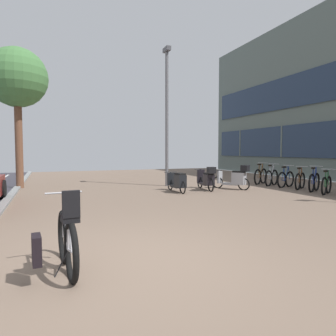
# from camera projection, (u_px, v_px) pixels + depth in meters

# --- Properties ---
(ground) EXTENTS (21.00, 40.00, 0.13)m
(ground) POSITION_uv_depth(u_px,v_px,m) (229.00, 250.00, 4.77)
(ground) COLOR #27232D
(bicycle_foreground) EXTENTS (0.64, 1.46, 1.12)m
(bicycle_foreground) POSITION_uv_depth(u_px,v_px,m) (65.00, 241.00, 3.84)
(bicycle_foreground) COLOR black
(bicycle_foreground) RESTS_ON ground
(bicycle_rack_02) EXTENTS (1.16, 0.63, 0.93)m
(bicycle_rack_02) POSITION_uv_depth(u_px,v_px,m) (326.00, 185.00, 10.79)
(bicycle_rack_02) COLOR black
(bicycle_rack_02) RESTS_ON ground
(bicycle_rack_03) EXTENTS (1.26, 0.69, 1.01)m
(bicycle_rack_03) POSITION_uv_depth(u_px,v_px,m) (314.00, 182.00, 11.54)
(bicycle_rack_03) COLOR black
(bicycle_rack_03) RESTS_ON ground
(bicycle_rack_04) EXTENTS (1.17, 0.68, 0.96)m
(bicycle_rack_04) POSITION_uv_depth(u_px,v_px,m) (300.00, 181.00, 12.22)
(bicycle_rack_04) COLOR black
(bicycle_rack_04) RESTS_ON ground
(bicycle_rack_05) EXTENTS (1.30, 0.53, 0.97)m
(bicycle_rack_05) POSITION_uv_depth(u_px,v_px,m) (286.00, 179.00, 12.87)
(bicycle_rack_05) COLOR black
(bicycle_rack_05) RESTS_ON ground
(bicycle_rack_06) EXTENTS (1.27, 0.67, 1.01)m
(bicycle_rack_06) POSITION_uv_depth(u_px,v_px,m) (272.00, 178.00, 13.48)
(bicycle_rack_06) COLOR black
(bicycle_rack_06) RESTS_ON ground
(bicycle_rack_07) EXTENTS (1.29, 0.74, 1.03)m
(bicycle_rack_07) POSITION_uv_depth(u_px,v_px,m) (261.00, 176.00, 14.14)
(bicycle_rack_07) COLOR black
(bicycle_rack_07) RESTS_ON ground
(scooter_near) EXTENTS (0.52, 1.66, 0.76)m
(scooter_near) POSITION_uv_depth(u_px,v_px,m) (178.00, 182.00, 11.27)
(scooter_near) COLOR black
(scooter_near) RESTS_ON ground
(scooter_mid) EXTENTS (0.56, 1.71, 0.97)m
(scooter_mid) POSITION_uv_depth(u_px,v_px,m) (207.00, 179.00, 11.86)
(scooter_mid) COLOR black
(scooter_mid) RESTS_ON ground
(scooter_far) EXTENTS (1.01, 1.48, 1.01)m
(scooter_far) POSITION_uv_depth(u_px,v_px,m) (235.00, 178.00, 12.09)
(scooter_far) COLOR black
(scooter_far) RESTS_ON ground
(lamp_post) EXTENTS (0.20, 0.52, 6.03)m
(lamp_post) POSITION_uv_depth(u_px,v_px,m) (167.00, 110.00, 13.12)
(lamp_post) COLOR slate
(lamp_post) RESTS_ON ground
(street_tree) EXTENTS (2.43, 2.43, 5.80)m
(street_tree) POSITION_uv_depth(u_px,v_px,m) (17.00, 79.00, 12.37)
(street_tree) COLOR brown
(street_tree) RESTS_ON ground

